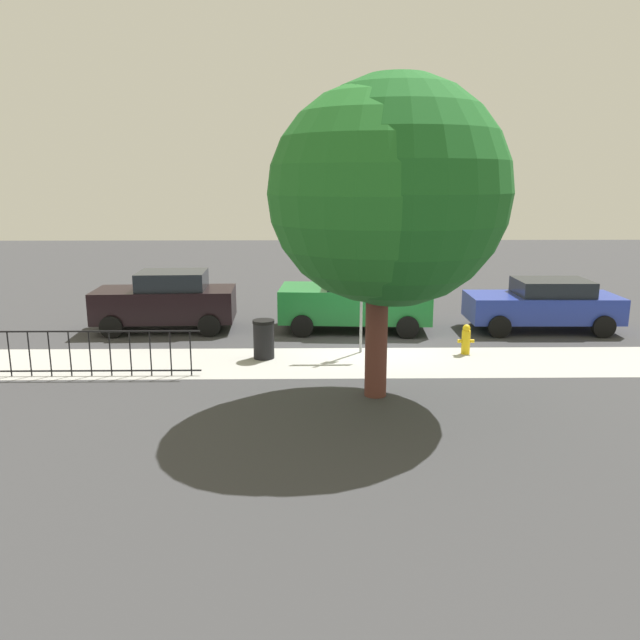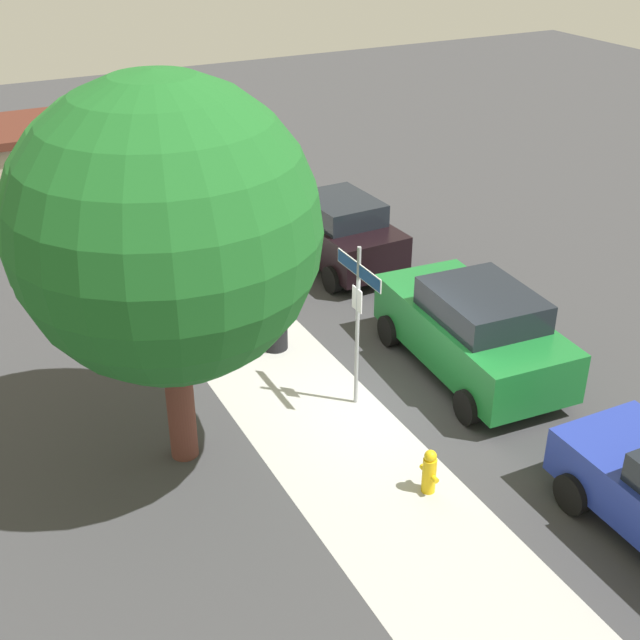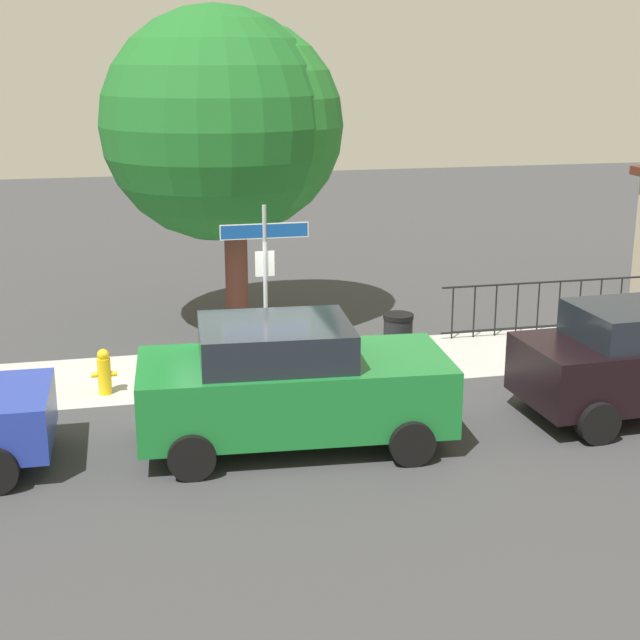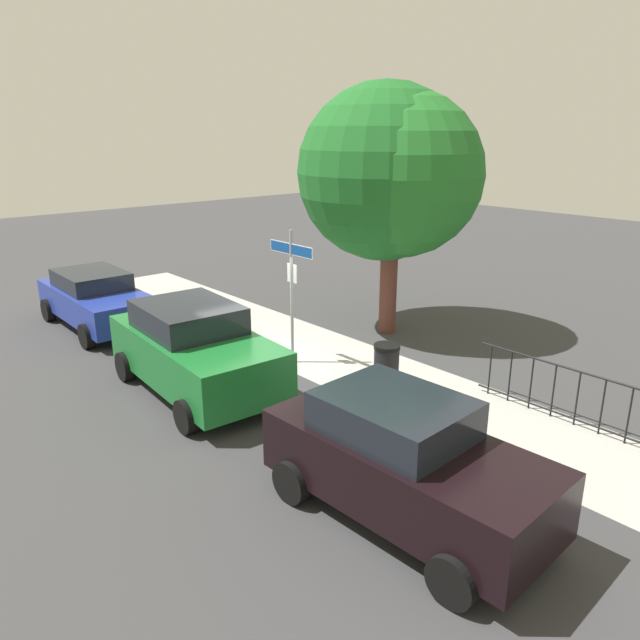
% 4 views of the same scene
% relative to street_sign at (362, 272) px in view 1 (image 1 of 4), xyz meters
% --- Properties ---
extents(ground_plane, '(60.00, 60.00, 0.00)m').
position_rel_street_sign_xyz_m(ground_plane, '(-0.33, -0.40, -2.11)').
color(ground_plane, '#38383A').
extents(sidewalk_strip, '(24.00, 2.60, 0.00)m').
position_rel_street_sign_xyz_m(sidewalk_strip, '(1.67, 0.90, -2.10)').
color(sidewalk_strip, '#A9A7A3').
rests_on(sidewalk_strip, ground_plane).
extents(street_sign, '(1.46, 0.07, 3.10)m').
position_rel_street_sign_xyz_m(street_sign, '(0.00, 0.00, 0.00)').
color(street_sign, '#9EA0A5').
rests_on(street_sign, ground_plane).
extents(shade_tree, '(4.70, 4.45, 6.37)m').
position_rel_street_sign_xyz_m(shade_tree, '(-0.10, 3.46, 2.03)').
color(shade_tree, brown).
rests_on(shade_tree, ground_plane).
extents(car_blue, '(4.38, 2.03, 1.53)m').
position_rel_street_sign_xyz_m(car_blue, '(-5.60, -2.34, -1.31)').
color(car_blue, '#213398').
rests_on(car_blue, ground_plane).
extents(car_green, '(4.51, 2.40, 1.83)m').
position_rel_street_sign_xyz_m(car_green, '(-0.06, -2.51, -1.18)').
color(car_green, '#196B2B').
rests_on(car_green, ground_plane).
extents(car_black, '(4.12, 2.09, 1.76)m').
position_rel_street_sign_xyz_m(car_black, '(5.56, -2.55, -1.21)').
color(car_black, black).
rests_on(car_black, ground_plane).
extents(iron_fence, '(5.02, 0.04, 1.07)m').
position_rel_street_sign_xyz_m(iron_fence, '(6.32, 1.90, -1.55)').
color(iron_fence, black).
rests_on(iron_fence, ground_plane).
extents(fire_hydrant, '(0.42, 0.22, 0.78)m').
position_rel_street_sign_xyz_m(fire_hydrant, '(-2.69, 0.20, -1.72)').
color(fire_hydrant, yellow).
rests_on(fire_hydrant, ground_plane).
extents(trash_bin, '(0.55, 0.55, 0.98)m').
position_rel_street_sign_xyz_m(trash_bin, '(2.47, 0.50, -1.61)').
color(trash_bin, black).
rests_on(trash_bin, ground_plane).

